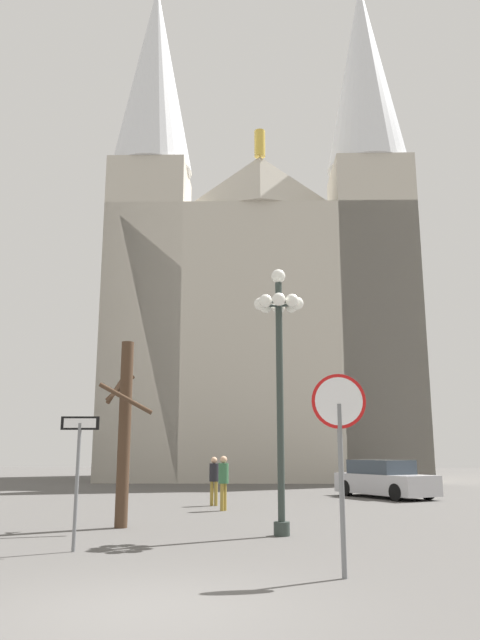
{
  "coord_description": "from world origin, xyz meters",
  "views": [
    {
      "loc": [
        1.59,
        -7.67,
        1.85
      ],
      "look_at": [
        0.18,
        17.06,
        7.16
      ],
      "focal_mm": 34.18,
      "sensor_mm": 36.0,
      "label": 1
    }
  ],
  "objects_px": {
    "cathedral": "(260,307)",
    "pedestrian_walking": "(214,476)",
    "stop_sign": "(340,430)",
    "parked_car_near_silver": "(384,480)",
    "street_lamp": "(279,350)",
    "one_way_arrow_sign": "(78,463)",
    "pedestrian_standing": "(223,477)",
    "bare_tree": "(124,429)"
  },
  "relations": [
    {
      "from": "stop_sign",
      "to": "one_way_arrow_sign",
      "type": "relative_size",
      "value": 1.21
    },
    {
      "from": "one_way_arrow_sign",
      "to": "street_lamp",
      "type": "relative_size",
      "value": 0.41
    },
    {
      "from": "street_lamp",
      "to": "pedestrian_standing",
      "type": "relative_size",
      "value": 3.66
    },
    {
      "from": "parked_car_near_silver",
      "to": "pedestrian_walking",
      "type": "distance_m",
      "value": 7.59
    },
    {
      "from": "bare_tree",
      "to": "pedestrian_standing",
      "type": "distance_m",
      "value": 5.07
    },
    {
      "from": "one_way_arrow_sign",
      "to": "bare_tree",
      "type": "height_order",
      "value": "bare_tree"
    },
    {
      "from": "cathedral",
      "to": "stop_sign",
      "type": "height_order",
      "value": "cathedral"
    },
    {
      "from": "street_lamp",
      "to": "bare_tree",
      "type": "height_order",
      "value": "street_lamp"
    },
    {
      "from": "cathedral",
      "to": "one_way_arrow_sign",
      "type": "bearing_deg",
      "value": -95.63
    },
    {
      "from": "one_way_arrow_sign",
      "to": "street_lamp",
      "type": "xyz_separation_m",
      "value": [
        3.91,
        2.38,
        2.54
      ]
    },
    {
      "from": "one_way_arrow_sign",
      "to": "pedestrian_walking",
      "type": "xyz_separation_m",
      "value": [
        1.66,
        9.69,
        -0.64
      ]
    },
    {
      "from": "stop_sign",
      "to": "parked_car_near_silver",
      "type": "xyz_separation_m",
      "value": [
        3.34,
        15.83,
        -1.46
      ]
    },
    {
      "from": "one_way_arrow_sign",
      "to": "pedestrian_standing",
      "type": "bearing_deg",
      "value": 74.94
    },
    {
      "from": "cathedral",
      "to": "bare_tree",
      "type": "xyz_separation_m",
      "value": [
        -2.85,
        -25.21,
        -9.1
      ]
    },
    {
      "from": "street_lamp",
      "to": "parked_car_near_silver",
      "type": "height_order",
      "value": "street_lamp"
    },
    {
      "from": "pedestrian_standing",
      "to": "stop_sign",
      "type": "bearing_deg",
      "value": -75.32
    },
    {
      "from": "cathedral",
      "to": "pedestrian_walking",
      "type": "xyz_separation_m",
      "value": [
        -1.17,
        -19.09,
        -10.5
      ]
    },
    {
      "from": "street_lamp",
      "to": "pedestrian_walking",
      "type": "height_order",
      "value": "street_lamp"
    },
    {
      "from": "street_lamp",
      "to": "pedestrian_standing",
      "type": "bearing_deg",
      "value": 107.61
    },
    {
      "from": "stop_sign",
      "to": "pedestrian_standing",
      "type": "distance_m",
      "value": 10.5
    },
    {
      "from": "street_lamp",
      "to": "parked_car_near_silver",
      "type": "distance_m",
      "value": 12.54
    },
    {
      "from": "street_lamp",
      "to": "parked_car_near_silver",
      "type": "relative_size",
      "value": 1.32
    },
    {
      "from": "cathedral",
      "to": "pedestrian_walking",
      "type": "relative_size",
      "value": 21.87
    },
    {
      "from": "street_lamp",
      "to": "pedestrian_walking",
      "type": "distance_m",
      "value": 8.28
    },
    {
      "from": "stop_sign",
      "to": "bare_tree",
      "type": "xyz_separation_m",
      "value": [
        -4.8,
        5.72,
        0.23
      ]
    },
    {
      "from": "stop_sign",
      "to": "street_lamp",
      "type": "relative_size",
      "value": 0.49
    },
    {
      "from": "one_way_arrow_sign",
      "to": "bare_tree",
      "type": "distance_m",
      "value": 3.65
    },
    {
      "from": "cathedral",
      "to": "one_way_arrow_sign",
      "type": "relative_size",
      "value": 14.23
    },
    {
      "from": "street_lamp",
      "to": "one_way_arrow_sign",
      "type": "bearing_deg",
      "value": -148.65
    },
    {
      "from": "pedestrian_walking",
      "to": "pedestrian_standing",
      "type": "height_order",
      "value": "pedestrian_standing"
    },
    {
      "from": "stop_sign",
      "to": "parked_car_near_silver",
      "type": "distance_m",
      "value": 16.24
    },
    {
      "from": "parked_car_near_silver",
      "to": "pedestrian_standing",
      "type": "distance_m",
      "value": 8.29
    },
    {
      "from": "stop_sign",
      "to": "pedestrian_walking",
      "type": "height_order",
      "value": "stop_sign"
    },
    {
      "from": "street_lamp",
      "to": "bare_tree",
      "type": "bearing_deg",
      "value": 163.1
    },
    {
      "from": "one_way_arrow_sign",
      "to": "pedestrian_walking",
      "type": "relative_size",
      "value": 1.54
    },
    {
      "from": "stop_sign",
      "to": "parked_car_near_silver",
      "type": "bearing_deg",
      "value": 78.09
    },
    {
      "from": "pedestrian_walking",
      "to": "one_way_arrow_sign",
      "type": "bearing_deg",
      "value": -99.74
    },
    {
      "from": "cathedral",
      "to": "parked_car_near_silver",
      "type": "xyz_separation_m",
      "value": [
        5.28,
        -15.11,
        -10.79
      ]
    },
    {
      "from": "bare_tree",
      "to": "one_way_arrow_sign",
      "type": "bearing_deg",
      "value": -89.82
    },
    {
      "from": "stop_sign",
      "to": "pedestrian_standing",
      "type": "relative_size",
      "value": 1.81
    },
    {
      "from": "cathedral",
      "to": "stop_sign",
      "type": "bearing_deg",
      "value": -86.4
    },
    {
      "from": "bare_tree",
      "to": "pedestrian_standing",
      "type": "relative_size",
      "value": 2.75
    }
  ]
}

